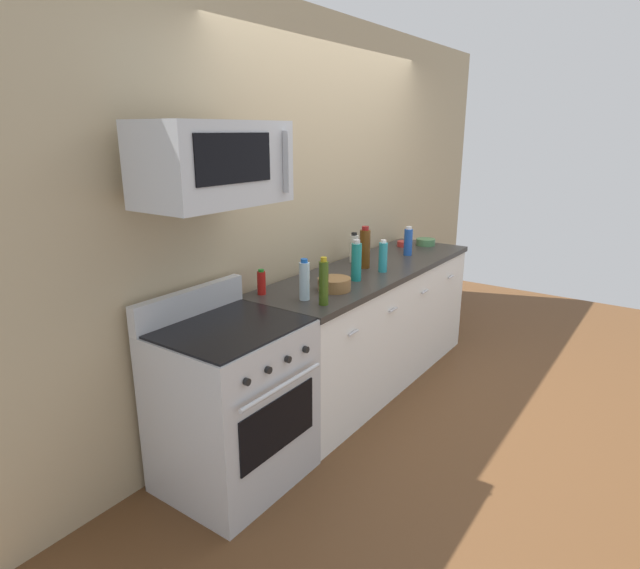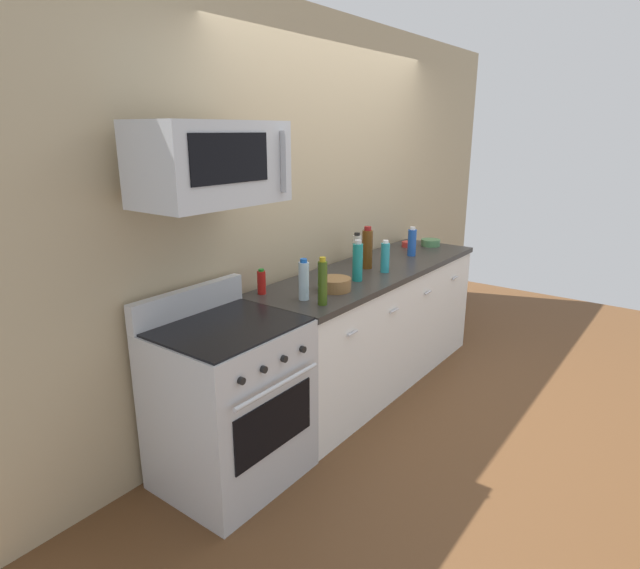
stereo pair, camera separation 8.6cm
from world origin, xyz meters
The scene contains 16 objects.
ground_plane centered at (0.00, 0.00, 0.00)m, with size 6.41×6.41×0.00m, color brown.
back_wall centered at (0.00, 0.41, 1.35)m, with size 5.34×0.10×2.70m, color tan.
counter_unit centered at (0.00, 0.00, 0.46)m, with size 2.25×0.66×0.92m.
range_oven centered at (-1.50, 0.00, 0.47)m, with size 0.76×0.69×1.07m.
microwave centered at (-1.50, 0.05, 1.75)m, with size 0.74×0.44×0.40m.
bottle_sparkling_teal centered at (-0.37, -0.09, 1.05)m, with size 0.07×0.07×0.28m.
bottle_wine_amber centered at (-0.04, 0.04, 1.07)m, with size 0.08×0.08×0.31m.
bottle_olive_oil centered at (-0.92, -0.20, 1.06)m, with size 0.06×0.06×0.29m.
bottle_soda_blue centered at (0.52, -0.04, 1.03)m, with size 0.07×0.07×0.24m.
bottle_hot_sauce_red centered at (-0.98, 0.23, 1.00)m, with size 0.05×0.05×0.16m.
bottle_water_clear centered at (-0.91, -0.05, 1.04)m, with size 0.06×0.06×0.25m.
bottle_vinegar_white centered at (0.07, 0.20, 1.03)m, with size 0.07×0.07×0.23m.
bottle_dish_soap centered at (-0.06, -0.12, 1.03)m, with size 0.06×0.06×0.23m.
bowl_wooden_salad centered at (-0.64, -0.09, 0.96)m, with size 0.21×0.21×0.08m.
bowl_red_small centered at (0.82, 0.14, 0.94)m, with size 0.12×0.12×0.04m.
bowl_green_glaze centered at (0.97, 0.01, 0.95)m, with size 0.17×0.17×0.06m.
Camera 2 is at (-3.28, -1.95, 1.91)m, focal length 29.57 mm.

